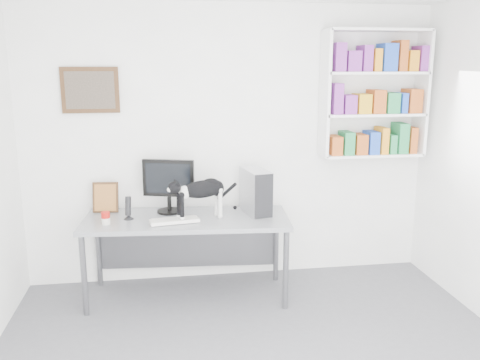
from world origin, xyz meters
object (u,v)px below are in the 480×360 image
at_px(cat, 201,199).
at_px(leaning_print, 105,197).
at_px(desk, 187,257).
at_px(soup_can, 106,218).
at_px(keyboard, 174,221).
at_px(pc_tower, 256,191).
at_px(bookshelf, 374,94).
at_px(monitor, 169,186).
at_px(speaker, 128,208).

bearing_deg(cat, leaning_print, 137.49).
height_order(leaning_print, cat, cat).
xyz_separation_m(desk, soup_can, (-0.70, -0.09, 0.44)).
bearing_deg(keyboard, pc_tower, 5.65).
bearing_deg(bookshelf, desk, -170.49).
bearing_deg(keyboard, monitor, 88.19).
bearing_deg(speaker, pc_tower, 19.00).
bearing_deg(keyboard, desk, 40.57).
relative_size(desk, speaker, 8.50).
distance_m(desk, keyboard, 0.44).
distance_m(desk, pc_tower, 0.88).
bearing_deg(desk, soup_can, -168.19).
relative_size(leaning_print, soup_can, 2.68).
bearing_deg(pc_tower, desk, 175.03).
relative_size(keyboard, leaning_print, 1.45).
bearing_deg(bookshelf, leaning_print, -179.59).
height_order(bookshelf, pc_tower, bookshelf).
relative_size(desk, keyboard, 4.32).
distance_m(keyboard, speaker, 0.44).
distance_m(pc_tower, leaning_print, 1.41).
bearing_deg(cat, desk, 133.68).
bearing_deg(desk, bookshelf, 14.12).
bearing_deg(bookshelf, soup_can, -171.12).
bearing_deg(desk, speaker, -178.75).
relative_size(desk, cat, 3.07).
xyz_separation_m(monitor, speaker, (-0.37, -0.16, -0.15)).
height_order(speaker, cat, cat).
relative_size(bookshelf, pc_tower, 3.00).
bearing_deg(monitor, bookshelf, 19.35).
bearing_deg(pc_tower, bookshelf, 0.92).
bearing_deg(speaker, monitor, 41.28).
distance_m(monitor, cat, 0.39).
distance_m(monitor, speaker, 0.43).
bearing_deg(monitor, speaker, -140.07).
relative_size(keyboard, pc_tower, 1.03).
xyz_separation_m(leaning_print, soup_can, (0.04, -0.38, -0.09)).
bearing_deg(cat, speaker, 151.48).
height_order(bookshelf, leaning_print, bookshelf).
bearing_deg(pc_tower, leaning_print, 160.00).
bearing_deg(cat, soup_can, 161.47).
bearing_deg(leaning_print, soup_can, -78.54).
relative_size(bookshelf, desk, 0.67).
distance_m(bookshelf, soup_can, 2.80).
xyz_separation_m(pc_tower, soup_can, (-1.35, -0.15, -0.15)).
bearing_deg(cat, bookshelf, -7.75).
height_order(desk, keyboard, keyboard).
bearing_deg(keyboard, bookshelf, 4.09).
xyz_separation_m(monitor, soup_can, (-0.56, -0.28, -0.20)).
xyz_separation_m(monitor, pc_tower, (0.80, -0.13, -0.05)).
distance_m(desk, monitor, 0.69).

